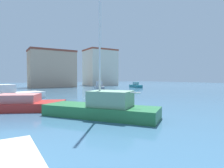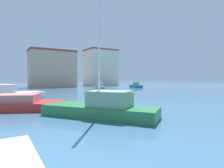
# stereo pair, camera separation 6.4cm
# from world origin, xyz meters

# --- Properties ---
(water) EXTENTS (160.00, 160.00, 0.00)m
(water) POSITION_xyz_m (15.00, 20.00, 0.00)
(water) COLOR #38607F
(water) RESTS_ON ground
(sailboat_green_far_right) EXTENTS (6.16, 7.39, 10.82)m
(sailboat_green_far_right) POSITION_xyz_m (7.77, 4.22, 0.63)
(sailboat_green_far_right) COLOR #28703D
(sailboat_green_far_right) RESTS_ON water
(motorboat_red_near_pier) EXTENTS (8.87, 6.20, 1.23)m
(motorboat_red_near_pier) POSITION_xyz_m (2.88, 10.19, 0.44)
(motorboat_red_near_pier) COLOR #B22823
(motorboat_red_near_pier) RESTS_ON water
(sailboat_grey_outer_mooring) EXTENTS (3.01, 5.00, 5.46)m
(sailboat_grey_outer_mooring) POSITION_xyz_m (22.17, 31.75, 0.59)
(sailboat_grey_outer_mooring) COLOR gray
(sailboat_grey_outer_mooring) RESTS_ON water
(motorboat_teal_behind_lamppost) EXTENTS (2.78, 5.40, 1.42)m
(motorboat_teal_behind_lamppost) POSITION_xyz_m (32.63, 31.35, 0.46)
(motorboat_teal_behind_lamppost) COLOR #1E707A
(motorboat_teal_behind_lamppost) RESTS_ON water
(motorboat_white_far_left) EXTENTS (9.34, 5.35, 1.76)m
(motorboat_white_far_left) POSITION_xyz_m (2.51, 17.27, 0.56)
(motorboat_white_far_left) COLOR white
(motorboat_white_far_left) RESTS_ON water
(waterfront_apartments) EXTENTS (11.83, 6.83, 9.88)m
(waterfront_apartments) POSITION_xyz_m (14.83, 44.87, 4.95)
(waterfront_apartments) COLOR tan
(waterfront_apartments) RESTS_ON ground
(warehouse_block) EXTENTS (9.74, 8.16, 11.92)m
(warehouse_block) POSITION_xyz_m (31.76, 49.08, 5.97)
(warehouse_block) COLOR beige
(warehouse_block) RESTS_ON ground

